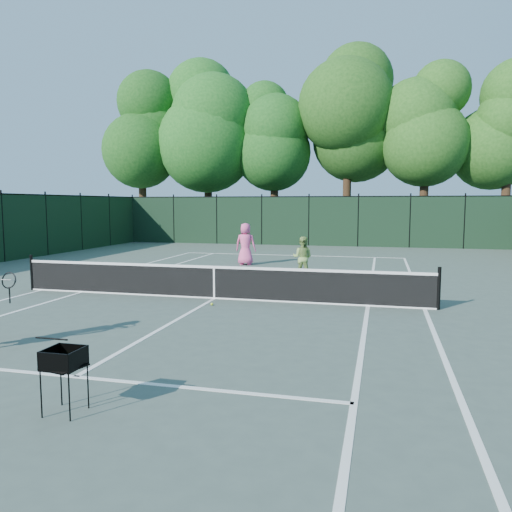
% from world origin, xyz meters
% --- Properties ---
extents(ground, '(90.00, 90.00, 0.00)m').
position_xyz_m(ground, '(0.00, 0.00, 0.00)').
color(ground, '#435148').
rests_on(ground, ground).
extents(sideline_doubles_left, '(0.10, 23.77, 0.01)m').
position_xyz_m(sideline_doubles_left, '(-5.49, 0.00, 0.00)').
color(sideline_doubles_left, white).
rests_on(sideline_doubles_left, ground).
extents(sideline_doubles_right, '(0.10, 23.77, 0.01)m').
position_xyz_m(sideline_doubles_right, '(5.49, 0.00, 0.00)').
color(sideline_doubles_right, white).
rests_on(sideline_doubles_right, ground).
extents(sideline_singles_left, '(0.10, 23.77, 0.01)m').
position_xyz_m(sideline_singles_left, '(-4.12, 0.00, 0.00)').
color(sideline_singles_left, white).
rests_on(sideline_singles_left, ground).
extents(sideline_singles_right, '(0.10, 23.77, 0.01)m').
position_xyz_m(sideline_singles_right, '(4.12, 0.00, 0.00)').
color(sideline_singles_right, white).
rests_on(sideline_singles_right, ground).
extents(baseline_far, '(10.97, 0.10, 0.01)m').
position_xyz_m(baseline_far, '(0.00, 11.88, 0.00)').
color(baseline_far, white).
rests_on(baseline_far, ground).
extents(service_line_near, '(8.23, 0.10, 0.01)m').
position_xyz_m(service_line_near, '(0.00, -6.40, 0.00)').
color(service_line_near, white).
rests_on(service_line_near, ground).
extents(service_line_far, '(8.23, 0.10, 0.01)m').
position_xyz_m(service_line_far, '(0.00, 6.40, 0.00)').
color(service_line_far, white).
rests_on(service_line_far, ground).
extents(center_service_line, '(0.10, 12.80, 0.01)m').
position_xyz_m(center_service_line, '(0.00, 0.00, 0.00)').
color(center_service_line, white).
rests_on(center_service_line, ground).
extents(tennis_net, '(11.69, 0.09, 1.06)m').
position_xyz_m(tennis_net, '(0.00, 0.00, 0.48)').
color(tennis_net, black).
rests_on(tennis_net, ground).
extents(fence_far, '(24.00, 0.05, 3.00)m').
position_xyz_m(fence_far, '(0.00, 18.00, 1.50)').
color(fence_far, black).
rests_on(fence_far, ground).
extents(tree_0, '(6.40, 6.40, 13.14)m').
position_xyz_m(tree_0, '(-13.00, 21.50, 8.16)').
color(tree_0, black).
rests_on(tree_0, ground).
extents(tree_1, '(6.80, 6.80, 13.98)m').
position_xyz_m(tree_1, '(-8.00, 22.00, 8.69)').
color(tree_1, black).
rests_on(tree_1, ground).
extents(tree_2, '(6.00, 6.00, 12.40)m').
position_xyz_m(tree_2, '(-3.00, 21.80, 7.73)').
color(tree_2, black).
rests_on(tree_2, ground).
extents(tree_3, '(7.00, 7.00, 14.45)m').
position_xyz_m(tree_3, '(2.00, 22.30, 9.01)').
color(tree_3, black).
rests_on(tree_3, ground).
extents(tree_4, '(6.20, 6.20, 12.97)m').
position_xyz_m(tree_4, '(7.00, 21.60, 8.14)').
color(tree_4, black).
rests_on(tree_4, ground).
extents(tree_5, '(5.80, 5.80, 12.23)m').
position_xyz_m(tree_5, '(12.00, 22.10, 7.71)').
color(tree_5, black).
rests_on(tree_5, ground).
extents(player_pink, '(0.89, 0.60, 1.78)m').
position_xyz_m(player_pink, '(-1.19, 7.58, 0.89)').
color(player_pink, '#EC5393').
rests_on(player_pink, ground).
extents(player_green, '(0.75, 0.60, 1.46)m').
position_xyz_m(player_green, '(1.75, 4.33, 0.73)').
color(player_green, '#87A954').
rests_on(player_green, ground).
extents(ball_hopper, '(0.51, 0.51, 0.82)m').
position_xyz_m(ball_hopper, '(0.65, -7.57, 0.69)').
color(ball_hopper, black).
rests_on(ball_hopper, ground).
extents(loose_ball_midcourt, '(0.07, 0.07, 0.07)m').
position_xyz_m(loose_ball_midcourt, '(0.24, -0.88, 0.03)').
color(loose_ball_midcourt, '#B6D22B').
rests_on(loose_ball_midcourt, ground).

